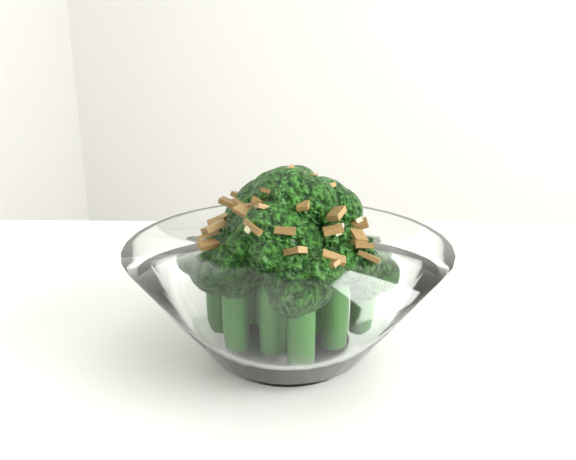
% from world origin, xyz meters
% --- Properties ---
extents(broccoli_dish, '(0.23, 0.23, 0.14)m').
position_xyz_m(broccoli_dish, '(0.07, -0.05, 0.81)').
color(broccoli_dish, white).
rests_on(broccoli_dish, table).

